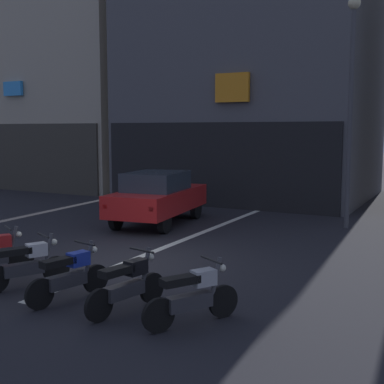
{
  "coord_description": "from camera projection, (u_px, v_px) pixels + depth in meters",
  "views": [
    {
      "loc": [
        6.46,
        -9.05,
        2.93
      ],
      "look_at": [
        0.62,
        2.0,
        1.4
      ],
      "focal_mm": 47.88,
      "sensor_mm": 36.0,
      "label": 1
    }
  ],
  "objects": [
    {
      "name": "ground_plane",
      "position": [
        125.0,
        263.0,
        11.3
      ],
      "size": [
        120.0,
        120.0,
        0.0
      ],
      "primitive_type": "plane",
      "color": "#232328"
    },
    {
      "name": "lane_centre_line",
      "position": [
        233.0,
        220.0,
        16.56
      ],
      "size": [
        0.2,
        18.0,
        0.01
      ],
      "primitive_type": "cube",
      "color": "silver",
      "rests_on": "ground"
    },
    {
      "name": "building_corner_left",
      "position": [
        69.0,
        57.0,
        27.22
      ],
      "size": [
        9.91,
        7.63,
        13.6
      ],
      "color": "#B2A893",
      "rests_on": "ground"
    },
    {
      "name": "building_mid_block",
      "position": [
        255.0,
        76.0,
        22.48
      ],
      "size": [
        9.82,
        8.55,
        10.56
      ],
      "color": "#56565B",
      "rests_on": "ground"
    },
    {
      "name": "car_red_crossing_near",
      "position": [
        158.0,
        196.0,
        15.82
      ],
      "size": [
        2.27,
        4.29,
        1.64
      ],
      "color": "black",
      "rests_on": "ground"
    },
    {
      "name": "street_lamp",
      "position": [
        351.0,
        90.0,
        14.82
      ],
      "size": [
        0.36,
        0.36,
        6.68
      ],
      "color": "#47474C",
      "rests_on": "ground"
    },
    {
      "name": "motorcycle_white_row_left_mid",
      "position": [
        27.0,
        264.0,
        9.47
      ],
      "size": [
        0.8,
        1.53,
        0.98
      ],
      "color": "black",
      "rests_on": "ground"
    },
    {
      "name": "motorcycle_blue_row_centre",
      "position": [
        69.0,
        275.0,
        8.76
      ],
      "size": [
        0.57,
        1.64,
        0.98
      ],
      "color": "black",
      "rests_on": "ground"
    },
    {
      "name": "motorcycle_black_row_right_mid",
      "position": [
        127.0,
        284.0,
        8.22
      ],
      "size": [
        0.56,
        1.65,
        0.98
      ],
      "color": "black",
      "rests_on": "ground"
    },
    {
      "name": "motorcycle_silver_row_rightmost",
      "position": [
        193.0,
        295.0,
        7.67
      ],
      "size": [
        0.89,
        1.48,
        0.98
      ],
      "color": "black",
      "rests_on": "ground"
    }
  ]
}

